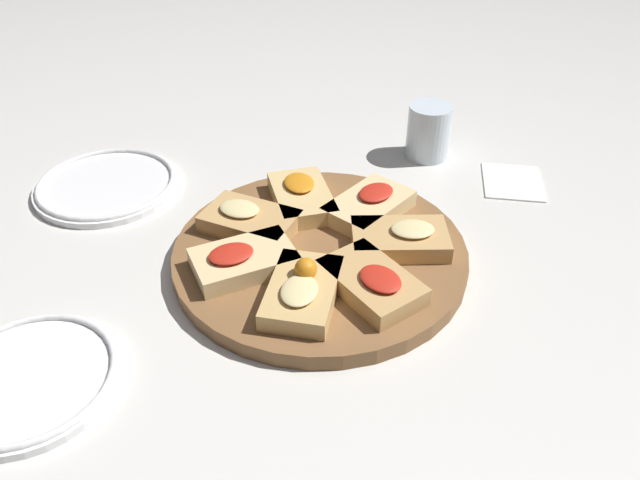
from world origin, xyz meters
name	(u,v)px	position (x,y,z in m)	size (l,w,h in m)	color
ground_plane	(320,260)	(0.00, 0.00, 0.00)	(3.00, 3.00, 0.00)	silver
serving_board	(320,254)	(0.00, 0.00, 0.01)	(0.38, 0.38, 0.02)	brown
focaccia_slice_0	(372,282)	(-0.09, -0.05, 0.04)	(0.15, 0.13, 0.03)	tan
focaccia_slice_1	(401,238)	(-0.01, -0.10, 0.04)	(0.09, 0.13, 0.03)	tan
focaccia_slice_2	(369,205)	(0.07, -0.08, 0.04)	(0.14, 0.14, 0.03)	#E5C689
focaccia_slice_3	(302,197)	(0.10, 0.01, 0.04)	(0.13, 0.09, 0.03)	#DBB775
focaccia_slice_4	(249,220)	(0.06, 0.09, 0.04)	(0.13, 0.15, 0.03)	tan
focaccia_slice_5	(243,260)	(-0.03, 0.10, 0.04)	(0.11, 0.14, 0.03)	#E5C689
focaccia_slice_6	(303,290)	(-0.10, 0.03, 0.04)	(0.14, 0.11, 0.05)	tan
plate_left	(28,379)	(-0.17, 0.33, 0.01)	(0.19, 0.19, 0.02)	white
plate_right	(107,184)	(0.22, 0.30, 0.01)	(0.22, 0.22, 0.02)	white
water_glass	(429,131)	(0.26, -0.21, 0.05)	(0.07, 0.07, 0.09)	silver
napkin_stack	(513,181)	(0.16, -0.33, 0.00)	(0.11, 0.09, 0.01)	white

